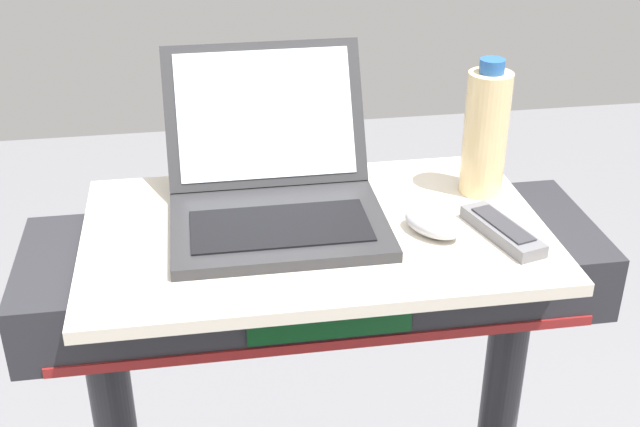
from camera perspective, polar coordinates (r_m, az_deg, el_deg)
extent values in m
cube|color=#28282D|center=(1.32, -0.34, -3.79)|extent=(0.90, 0.28, 0.11)
cube|color=#0C3F19|center=(1.20, 0.71, -7.35)|extent=(0.24, 0.01, 0.06)
cube|color=maroon|center=(1.23, 0.69, -9.04)|extent=(0.81, 0.00, 0.02)
cube|color=beige|center=(1.28, -0.35, -1.33)|extent=(0.71, 0.44, 0.02)
cube|color=#2D2D30|center=(1.26, -2.81, -0.88)|extent=(0.33, 0.24, 0.02)
cube|color=black|center=(1.24, -2.73, -0.85)|extent=(0.27, 0.13, 0.00)
cube|color=#2D2D30|center=(1.38, -3.78, 6.79)|extent=(0.33, 0.12, 0.21)
cube|color=white|center=(1.37, -3.76, 6.82)|extent=(0.29, 0.10, 0.18)
ellipsoid|color=#B2B2B7|center=(1.27, 7.72, -0.67)|extent=(0.10, 0.12, 0.03)
cylinder|color=beige|center=(1.37, 11.26, 5.37)|extent=(0.07, 0.07, 0.21)
cylinder|color=#2659A5|center=(1.33, 11.72, 9.87)|extent=(0.04, 0.04, 0.02)
cube|color=slate|center=(1.28, 12.38, -1.17)|extent=(0.09, 0.17, 0.02)
cube|color=#333338|center=(1.27, 12.43, -0.71)|extent=(0.06, 0.12, 0.00)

